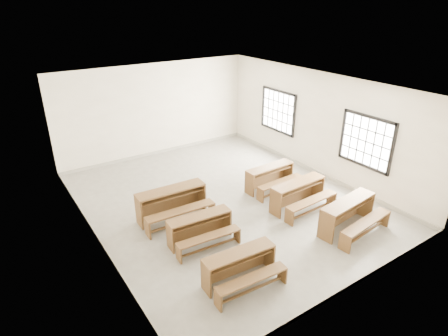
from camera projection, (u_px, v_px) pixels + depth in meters
room at (227, 127)px, 9.60m from camera, size 8.50×8.50×3.20m
desk_set_0 at (240, 265)px, 7.32m from camera, size 1.55×0.88×0.68m
desk_set_1 at (201, 227)px, 8.54m from camera, size 1.55×0.88×0.68m
desk_set_2 at (172, 201)px, 9.46m from camera, size 1.82×0.99×0.80m
desk_set_3 at (349, 213)px, 8.99m from camera, size 1.78×1.06×0.76m
desk_set_4 at (299, 193)px, 9.94m from camera, size 1.69×0.93×0.74m
desk_set_5 at (271, 176)px, 10.95m from camera, size 1.58×0.86×0.70m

